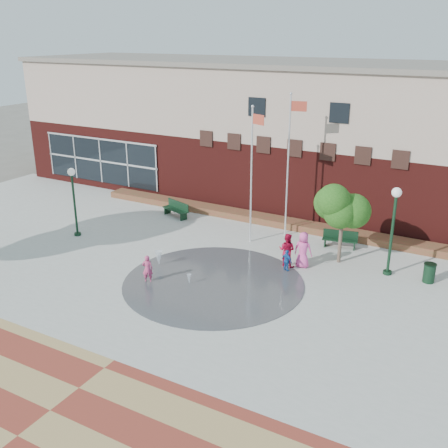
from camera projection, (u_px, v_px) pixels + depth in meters
The scene contains 20 objects.
ground at pixel (177, 311), 21.84m from camera, with size 120.00×120.00×0.00m, color #666056.
plaza_concrete at pixel (224, 275), 25.12m from camera, with size 46.00×18.00×0.01m, color #A8A8A0.
paver_band at pixel (50, 411), 16.10m from camera, with size 46.00×6.00×0.01m, color maroon.
splash_pad at pixel (214, 283), 24.30m from camera, with size 8.40×8.40×0.01m, color #383A3D.
library_building at pixel (323, 134), 34.56m from camera, with size 44.40×10.40×9.20m.
flower_bed at pixel (286, 226), 31.35m from camera, with size 26.00×1.20×0.40m, color maroon.
flagpole_left at pixel (289, 159), 28.40m from camera, with size 0.93×0.25×8.01m.
flagpole_right at pixel (252, 168), 27.62m from camera, with size 0.87×0.39×7.48m.
lamp_left at pixel (74, 194), 29.11m from camera, with size 0.42×0.42×3.95m.
lamp_right at pixel (393, 222), 24.24m from camera, with size 0.46×0.46×4.34m.
bench_left at pixel (176, 212), 32.84m from camera, with size 2.06×1.15×1.00m.
bench_mid at pixel (340, 242), 28.17m from camera, with size 1.93×0.89×0.93m.
trash_can at pixel (429, 273), 24.20m from camera, with size 0.58×0.58×0.95m.
tree_mid at pixel (343, 204), 25.40m from camera, with size 2.54×2.54×4.29m.
water_jet_a at pixel (159, 266), 26.10m from camera, with size 0.38×0.38×0.75m, color white.
water_jet_b at pixel (189, 284), 24.16m from camera, with size 0.21×0.21×0.47m, color white.
child_splash at pixel (148, 269), 24.17m from camera, with size 0.49×0.32×1.34m, color #C13D6D.
adult_red at pixel (287, 250), 25.74m from camera, with size 0.84×0.66×1.74m, color #AC0D2E.
adult_pink at pixel (303, 250), 25.64m from camera, with size 0.89×0.58×1.83m, color #EE4EA4.
child_blue at pixel (287, 261), 25.29m from camera, with size 0.65×0.27×1.12m, color #1A5BAF.
Camera 1 is at (11.06, -15.86, 10.96)m, focal length 42.00 mm.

